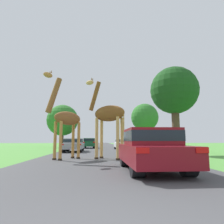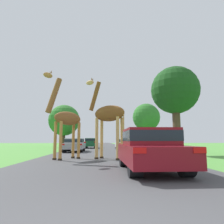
% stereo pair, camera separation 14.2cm
% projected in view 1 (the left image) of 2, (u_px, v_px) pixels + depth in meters
% --- Properties ---
extents(road, '(8.14, 120.00, 0.00)m').
position_uv_depth(road, '(99.00, 147.00, 31.36)').
color(road, '#424244').
rests_on(road, ground).
extents(giraffe_near_road, '(2.54, 1.80, 5.09)m').
position_uv_depth(giraffe_near_road, '(108.00, 116.00, 11.92)').
color(giraffe_near_road, tan).
rests_on(giraffe_near_road, ground).
extents(giraffe_companion, '(2.14, 2.26, 4.98)m').
position_uv_depth(giraffe_companion, '(65.00, 118.00, 11.68)').
color(giraffe_companion, '#B77F3D').
rests_on(giraffe_companion, ground).
extents(car_lead_maroon, '(1.94, 4.25, 1.51)m').
position_uv_depth(car_lead_maroon, '(151.00, 148.00, 7.28)').
color(car_lead_maroon, maroon).
rests_on(car_lead_maroon, ground).
extents(car_queue_right, '(1.84, 4.35, 1.27)m').
position_uv_depth(car_queue_right, '(74.00, 144.00, 19.32)').
color(car_queue_right, gray).
rests_on(car_queue_right, ground).
extents(car_queue_left, '(1.92, 4.44, 1.26)m').
position_uv_depth(car_queue_left, '(123.00, 144.00, 24.39)').
color(car_queue_left, silver).
rests_on(car_queue_left, ground).
extents(car_far_ahead, '(1.71, 4.41, 1.38)m').
position_uv_depth(car_far_ahead, '(89.00, 143.00, 28.40)').
color(car_far_ahead, '#144C28').
rests_on(car_far_ahead, ground).
extents(tree_left_edge, '(3.75, 3.75, 6.90)m').
position_uv_depth(tree_left_edge, '(174.00, 91.00, 15.83)').
color(tree_left_edge, '#4C3828').
rests_on(tree_left_edge, ground).
extents(tree_centre_back, '(4.90, 4.90, 6.71)m').
position_uv_depth(tree_centre_back, '(63.00, 120.00, 31.69)').
color(tree_centre_back, '#4C3828').
rests_on(tree_centre_back, ground).
extents(tree_right_cluster, '(4.41, 4.41, 7.01)m').
position_uv_depth(tree_right_cluster, '(145.00, 117.00, 32.34)').
color(tree_right_cluster, '#4C3828').
rests_on(tree_right_cluster, ground).
extents(sign_post, '(0.70, 0.08, 1.70)m').
position_uv_depth(sign_post, '(174.00, 139.00, 13.85)').
color(sign_post, '#4C3823').
rests_on(sign_post, ground).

